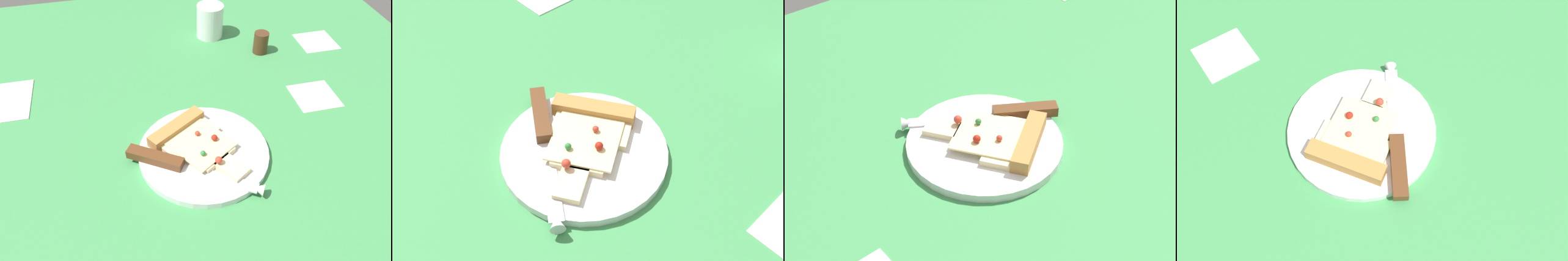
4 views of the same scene
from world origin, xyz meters
The scene contains 4 objects.
ground_plane centered at (0.01, -0.01, -1.50)cm, with size 125.54×125.54×3.00cm.
plate centered at (2.03, -5.40, 0.66)cm, with size 23.06×23.06×1.32cm, color silver.
pizza_slice centered at (0.65, -3.24, 2.11)cm, with size 15.95×18.86×2.53cm.
knife centered at (-2.84, -8.43, 1.92)cm, with size 21.26×14.85×2.45cm.
Camera 3 is at (45.06, 44.13, 56.34)cm, focal length 53.60 mm.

